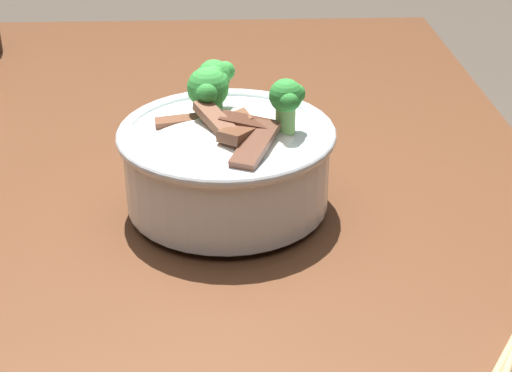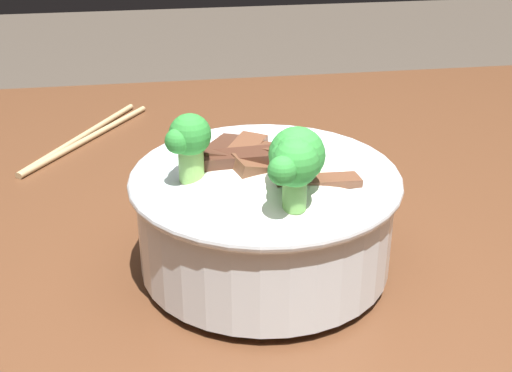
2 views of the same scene
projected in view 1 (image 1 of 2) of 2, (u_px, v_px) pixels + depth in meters
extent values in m
cube|color=#56331E|center=(131.00, 199.00, 0.87)|extent=(1.20, 0.94, 0.05)
cube|color=#56331E|center=(372.00, 245.00, 1.55)|extent=(0.07, 0.07, 0.78)
cylinder|color=silver|center=(228.00, 205.00, 0.80)|extent=(0.09, 0.09, 0.01)
cylinder|color=silver|center=(227.00, 168.00, 0.78)|extent=(0.20, 0.20, 0.08)
torus|color=silver|center=(226.00, 133.00, 0.76)|extent=(0.22, 0.22, 0.01)
ellipsoid|color=white|center=(227.00, 152.00, 0.77)|extent=(0.18, 0.18, 0.06)
cube|color=#4C2B1E|center=(248.00, 124.00, 0.75)|extent=(0.04, 0.06, 0.02)
cube|color=brown|center=(227.00, 125.00, 0.76)|extent=(0.04, 0.05, 0.02)
cube|color=brown|center=(240.00, 133.00, 0.73)|extent=(0.05, 0.04, 0.02)
cube|color=#563323|center=(255.00, 144.00, 0.72)|extent=(0.08, 0.05, 0.02)
cube|color=brown|center=(190.00, 120.00, 0.78)|extent=(0.02, 0.07, 0.01)
cube|color=brown|center=(215.00, 119.00, 0.75)|extent=(0.06, 0.05, 0.02)
cylinder|color=#5B9947|center=(209.00, 109.00, 0.79)|extent=(0.02, 0.02, 0.02)
sphere|color=green|center=(208.00, 88.00, 0.78)|extent=(0.04, 0.04, 0.04)
sphere|color=green|center=(207.00, 93.00, 0.76)|extent=(0.02, 0.02, 0.02)
sphere|color=green|center=(219.00, 81.00, 0.78)|extent=(0.02, 0.02, 0.02)
cylinder|color=#7AB256|center=(285.00, 119.00, 0.75)|extent=(0.02, 0.02, 0.03)
sphere|color=#2D8433|center=(286.00, 96.00, 0.74)|extent=(0.03, 0.03, 0.03)
sphere|color=#2D8433|center=(289.00, 101.00, 0.73)|extent=(0.02, 0.02, 0.02)
sphere|color=#2D8433|center=(295.00, 94.00, 0.75)|extent=(0.02, 0.02, 0.02)
cylinder|color=#6BA84C|center=(214.00, 98.00, 0.81)|extent=(0.02, 0.02, 0.03)
sphere|color=green|center=(214.00, 76.00, 0.79)|extent=(0.03, 0.03, 0.03)
sphere|color=green|center=(214.00, 76.00, 0.78)|extent=(0.02, 0.02, 0.02)
sphere|color=green|center=(225.00, 73.00, 0.80)|extent=(0.02, 0.02, 0.02)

